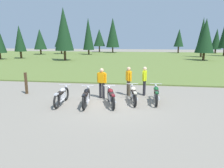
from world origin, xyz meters
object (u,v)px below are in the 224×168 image
object	(u,v)px
motorcycle_silver	(62,96)
motorcycle_maroon	(111,96)
motorcycle_black	(86,97)
rider_in_hivis_vest	(145,79)
trail_marker_post	(26,83)
motorcycle_british_green	(156,94)
rider_near_row_end	(102,81)
motorcycle_cream	(133,94)
rider_checking_bike	(129,79)

from	to	relation	value
motorcycle_silver	motorcycle_maroon	xyz separation A→B (m)	(2.46, 0.20, 0.00)
motorcycle_black	rider_in_hivis_vest	world-z (taller)	rider_in_hivis_vest
motorcycle_silver	trail_marker_post	bearing A→B (deg)	150.48
motorcycle_maroon	motorcycle_british_green	distance (m)	2.36
motorcycle_silver	rider_near_row_end	bearing A→B (deg)	37.00
trail_marker_post	motorcycle_silver	bearing A→B (deg)	-29.52
motorcycle_black	motorcycle_cream	size ratio (longest dim) A/B	1.00
trail_marker_post	motorcycle_black	bearing A→B (deg)	-21.73
motorcycle_maroon	trail_marker_post	bearing A→B (deg)	165.00
motorcycle_silver	rider_in_hivis_vest	size ratio (longest dim) A/B	1.26
motorcycle_cream	rider_near_row_end	bearing A→B (deg)	162.69
motorcycle_maroon	motorcycle_british_green	size ratio (longest dim) A/B	0.97
rider_checking_bike	motorcycle_maroon	bearing A→B (deg)	-110.56
rider_near_row_end	rider_checking_bike	bearing A→B (deg)	29.35
rider_in_hivis_vest	trail_marker_post	bearing A→B (deg)	-174.18
motorcycle_black	motorcycle_british_green	bearing A→B (deg)	16.46
motorcycle_cream	motorcycle_british_green	world-z (taller)	same
motorcycle_silver	rider_checking_bike	distance (m)	3.87
motorcycle_silver	motorcycle_british_green	world-z (taller)	same
motorcycle_british_green	motorcycle_black	bearing A→B (deg)	-163.54
motorcycle_black	rider_checking_bike	xyz separation A→B (m)	(1.92, 2.16, 0.51)
rider_in_hivis_vest	motorcycle_maroon	bearing A→B (deg)	-127.36
rider_checking_bike	motorcycle_british_green	bearing A→B (deg)	-37.63
motorcycle_silver	motorcycle_black	world-z (taller)	same
motorcycle_silver	rider_near_row_end	distance (m)	2.29
motorcycle_black	rider_checking_bike	bearing A→B (deg)	48.38
rider_in_hivis_vest	motorcycle_cream	bearing A→B (deg)	-109.97
motorcycle_silver	motorcycle_black	size ratio (longest dim) A/B	1.00
rider_near_row_end	rider_checking_bike	world-z (taller)	same
motorcycle_black	rider_in_hivis_vest	size ratio (longest dim) A/B	1.26
rider_checking_bike	trail_marker_post	xyz separation A→B (m)	(-6.06, -0.51, -0.30)
trail_marker_post	rider_in_hivis_vest	bearing A→B (deg)	5.82
motorcycle_maroon	rider_checking_bike	xyz separation A→B (m)	(0.73, 1.94, 0.51)
rider_checking_bike	trail_marker_post	distance (m)	6.09
motorcycle_black	trail_marker_post	distance (m)	4.46
motorcycle_maroon	motorcycle_british_green	xyz separation A→B (m)	(2.22, 0.79, 0.00)
motorcycle_cream	trail_marker_post	size ratio (longest dim) A/B	1.62
rider_near_row_end	motorcycle_cream	bearing A→B (deg)	-17.31
rider_in_hivis_vest	motorcycle_british_green	bearing A→B (deg)	-66.41
motorcycle_silver	motorcycle_cream	world-z (taller)	same
motorcycle_maroon	motorcycle_cream	size ratio (longest dim) A/B	0.98
motorcycle_british_green	motorcycle_maroon	bearing A→B (deg)	-160.49
motorcycle_maroon	rider_near_row_end	bearing A→B (deg)	120.71
rider_checking_bike	rider_in_hivis_vest	size ratio (longest dim) A/B	1.00
motorcycle_silver	rider_near_row_end	xyz separation A→B (m)	(1.78, 1.34, 0.51)
rider_near_row_end	motorcycle_british_green	bearing A→B (deg)	-7.06
motorcycle_silver	rider_checking_bike	world-z (taller)	rider_checking_bike
motorcycle_silver	motorcycle_cream	bearing A→B (deg)	12.68
rider_checking_bike	rider_in_hivis_vest	bearing A→B (deg)	12.38
rider_in_hivis_vest	motorcycle_black	bearing A→B (deg)	-140.12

